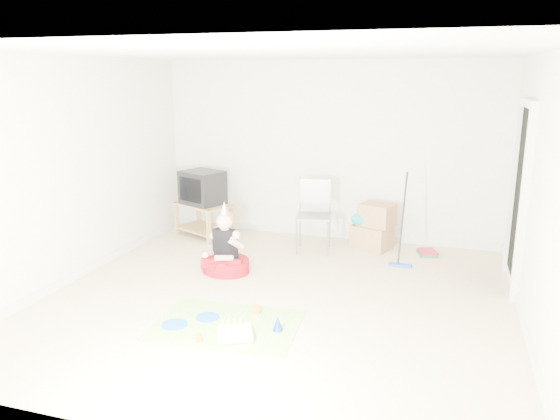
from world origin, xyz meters
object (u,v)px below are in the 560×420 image
(seated_woman, at_px, (226,257))
(cardboard_boxes, at_px, (373,227))
(crt_tv, at_px, (202,187))
(tv_stand, at_px, (203,217))
(birthday_cake, at_px, (235,334))
(folding_chair, at_px, (314,216))

(seated_woman, bearing_deg, cardboard_boxes, 42.65)
(crt_tv, bearing_deg, tv_stand, 139.09)
(crt_tv, relative_size, seated_woman, 0.64)
(birthday_cake, bearing_deg, cardboard_boxes, 74.79)
(seated_woman, bearing_deg, crt_tv, 124.51)
(tv_stand, relative_size, cardboard_boxes, 1.47)
(crt_tv, xyz_separation_m, cardboard_boxes, (2.53, 0.16, -0.44))
(crt_tv, relative_size, folding_chair, 0.56)
(crt_tv, distance_m, birthday_cake, 3.47)
(folding_chair, height_order, seated_woman, folding_chair)
(crt_tv, height_order, seated_woman, crt_tv)
(folding_chair, relative_size, cardboard_boxes, 1.58)
(tv_stand, relative_size, seated_woman, 1.06)
(tv_stand, relative_size, crt_tv, 1.65)
(seated_woman, relative_size, birthday_cake, 2.27)
(seated_woman, distance_m, birthday_cake, 1.80)
(seated_woman, bearing_deg, birthday_cake, -64.61)
(tv_stand, xyz_separation_m, folding_chair, (1.76, -0.20, 0.20))
(cardboard_boxes, height_order, birthday_cake, cardboard_boxes)
(tv_stand, distance_m, crt_tv, 0.46)
(folding_chair, height_order, birthday_cake, folding_chair)
(seated_woman, xyz_separation_m, birthday_cake, (0.77, -1.62, -0.15))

